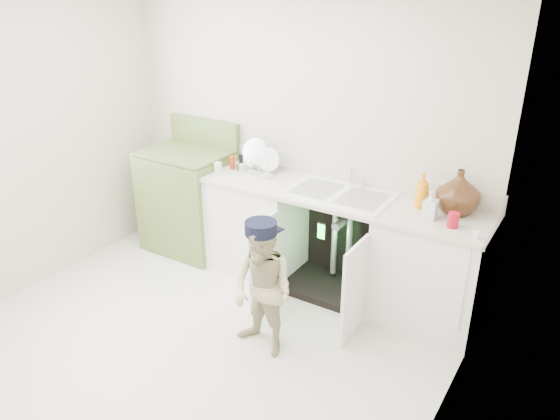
% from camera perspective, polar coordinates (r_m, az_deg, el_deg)
% --- Properties ---
extents(ground, '(3.50, 3.50, 0.00)m').
position_cam_1_polar(ground, '(4.26, -8.71, -13.46)').
color(ground, '#B8B2A1').
rests_on(ground, ground).
extents(room_shell, '(6.00, 5.50, 1.26)m').
position_cam_1_polar(room_shell, '(3.64, -9.92, 2.35)').
color(room_shell, beige).
rests_on(room_shell, ground).
extents(counter_run, '(2.44, 1.02, 1.24)m').
position_cam_1_polar(counter_run, '(4.59, 6.34, -3.28)').
color(counter_run, white).
rests_on(counter_run, ground).
extents(avocado_stove, '(0.80, 0.65, 1.25)m').
position_cam_1_polar(avocado_stove, '(5.38, -9.43, 1.17)').
color(avocado_stove, '#597232').
rests_on(avocado_stove, ground).
extents(repair_worker, '(0.54, 0.89, 1.02)m').
position_cam_1_polar(repair_worker, '(3.86, -1.81, -8.25)').
color(repair_worker, tan).
rests_on(repair_worker, ground).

